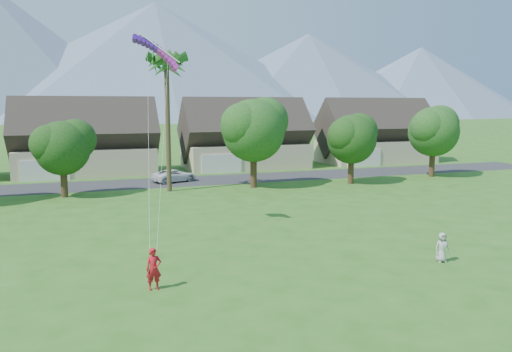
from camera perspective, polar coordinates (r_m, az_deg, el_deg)
name	(u,v)px	position (r m, az deg, el deg)	size (l,w,h in m)	color
ground	(338,304)	(20.70, 9.40, -14.24)	(500.00, 500.00, 0.00)	#2D6019
street	(180,181)	(52.20, -8.67, -0.62)	(90.00, 7.00, 0.01)	#2D2D30
kite_flyer	(154,269)	(22.04, -11.61, -10.37)	(0.66, 0.44, 1.82)	red
watcher	(442,247)	(26.95, 20.49, -7.64)	(0.74, 0.48, 1.51)	#B5B5B0
parked_car	(174,176)	(52.00, -9.32, 0.05)	(2.16, 4.69, 1.30)	white
mountain_ridge	(119,65)	(278.27, -15.38, 12.18)	(540.00, 240.00, 70.00)	slate
houses_row	(170,142)	(60.71, -9.84, 3.83)	(72.75, 8.19, 8.86)	beige
tree_row	(179,138)	(45.51, -8.82, 4.29)	(62.27, 6.67, 8.45)	#47301C
fan_palm	(166,60)	(46.02, -10.22, 12.92)	(3.00, 3.00, 13.80)	#4C3D26
parafoil_kite	(158,50)	(30.76, -11.17, 13.97)	(3.18, 1.22, 0.50)	#5017B1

